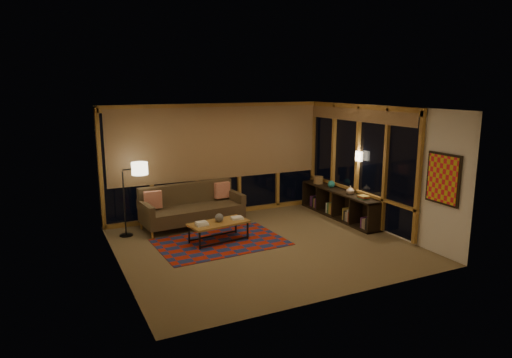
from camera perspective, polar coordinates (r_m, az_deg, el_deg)
name	(u,v)px	position (r m, az deg, el deg)	size (l,w,h in m)	color
floor	(263,245)	(9.14, 0.94, -8.30)	(5.50, 5.00, 0.01)	brown
ceiling	(264,108)	(8.60, 1.00, 8.87)	(5.50, 5.00, 0.01)	white
walls	(264,179)	(8.77, 0.97, 0.02)	(5.51, 5.01, 2.70)	white
window_wall_back	(218,160)	(10.96, -4.74, 2.34)	(5.30, 0.16, 2.60)	#B38145
window_wall_right	(357,164)	(10.69, 12.45, 1.87)	(0.16, 3.70, 2.60)	#B38145
wall_art	(443,179)	(8.93, 22.32, 0.01)	(0.06, 0.74, 0.94)	red
wall_sconce	(359,156)	(10.51, 12.75, 2.79)	(0.12, 0.18, 0.22)	#FFF2C4
sofa	(193,206)	(10.30, -7.94, -3.42)	(2.23, 0.90, 0.92)	#4E3B25
pillow_left	(153,202)	(10.10, -12.74, -2.80)	(0.38, 0.13, 0.38)	#BB1501
pillow_right	(222,192)	(10.77, -4.24, -1.65)	(0.37, 0.12, 0.37)	#BB1501
area_rug	(221,242)	(9.33, -4.45, -7.86)	(2.51, 1.67, 0.01)	#A8210C
coffee_table	(219,232)	(9.34, -4.68, -6.58)	(1.20, 0.55, 0.40)	#B38145
book_stack_a	(202,224)	(9.10, -6.80, -5.57)	(0.24, 0.19, 0.07)	white
book_stack_b	(237,218)	(9.47, -2.40, -4.86)	(0.25, 0.20, 0.05)	white
ceramic_pot	(219,218)	(9.29, -4.62, -4.82)	(0.18, 0.18, 0.18)	#2A2A2B
floor_lamp	(124,200)	(9.87, -16.16, -2.54)	(0.52, 0.34, 1.55)	black
bookshelf	(339,204)	(11.08, 10.28, -3.09)	(0.40, 2.67, 0.67)	black
basket	(318,180)	(11.65, 7.81, -0.13)	(0.24, 0.24, 0.18)	olive
teal_bowl	(331,184)	(11.24, 9.39, -0.64)	(0.18, 0.18, 0.18)	#1F716D
vase	(350,190)	(10.64, 11.71, -1.36)	(0.19, 0.19, 0.19)	#C6AD95
shelf_book_stack	(364,197)	(10.29, 13.29, -2.23)	(0.17, 0.25, 0.07)	white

